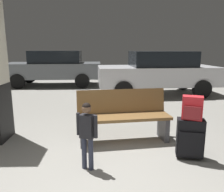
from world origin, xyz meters
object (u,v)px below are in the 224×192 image
(suitcase, at_px, (190,138))
(child, at_px, (87,129))
(parked_car_near, at_px, (158,72))
(backpack_bright, at_px, (192,108))
(parked_car_far, at_px, (54,67))
(bench, at_px, (123,116))

(suitcase, distance_m, child, 1.52)
(suitcase, bearing_deg, parked_car_near, 82.72)
(backpack_bright, bearing_deg, suitcase, 8.24)
(parked_car_far, bearing_deg, parked_car_near, -27.16)
(bench, height_order, child, child)
(backpack_bright, xyz_separation_m, parked_car_near, (0.62, 4.87, 0.03))
(backpack_bright, bearing_deg, parked_car_far, 116.47)
(child, distance_m, parked_car_near, 5.54)
(parked_car_near, xyz_separation_m, parked_car_far, (-4.09, 2.10, 0.00))
(parked_car_far, bearing_deg, backpack_bright, -63.53)
(suitcase, relative_size, parked_car_near, 0.14)
(backpack_bright, distance_m, child, 1.51)
(bench, height_order, parked_car_near, parked_car_near)
(bench, bearing_deg, parked_car_far, 112.21)
(bench, relative_size, parked_car_near, 0.39)
(suitcase, height_order, backpack_bright, backpack_bright)
(suitcase, height_order, parked_car_near, parked_car_near)
(parked_car_far, bearing_deg, suitcase, -63.52)
(suitcase, bearing_deg, child, -170.12)
(suitcase, height_order, child, child)
(bench, bearing_deg, child, -119.19)
(bench, xyz_separation_m, parked_car_far, (-2.54, 6.23, 0.36))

